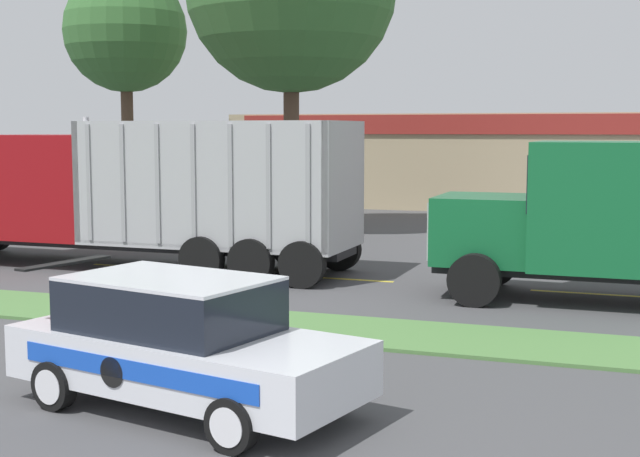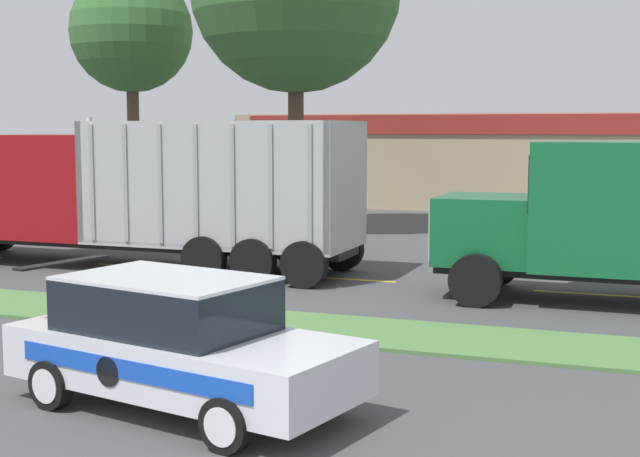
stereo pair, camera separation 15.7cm
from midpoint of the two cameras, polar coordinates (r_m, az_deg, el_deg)
The scene contains 8 objects.
grass_verge at distance 14.70m, azimuth 6.83°, elevation -6.90°, with size 120.00×2.12×0.06m, color #517F42.
centre_line_3 at distance 22.57m, azimuth -11.31°, elevation -2.39°, with size 2.40×0.14×0.01m, color yellow.
centre_line_4 at distance 20.29m, azimuth 1.82°, elevation -3.24°, with size 2.40×0.14×0.01m, color yellow.
centre_line_5 at distance 19.31m, azimuth 17.25°, elevation -4.03°, with size 2.40×0.14×0.01m, color yellow.
dump_truck_mid at distance 23.08m, azimuth -14.61°, elevation 1.92°, with size 12.08×2.85×3.68m.
rally_car at distance 11.03m, azimuth -8.68°, elevation -7.18°, with size 4.69×2.75×1.65m.
store_building_backdrop at distance 42.21m, azimuth 18.45°, elevation 4.19°, with size 31.91×12.10×4.04m.
tree_behind_left at distance 37.59m, azimuth -11.89°, elevation 12.98°, with size 4.94×4.94×11.05m.
Camera 2 is at (3.36, -4.71, 3.40)m, focal length 50.00 mm.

